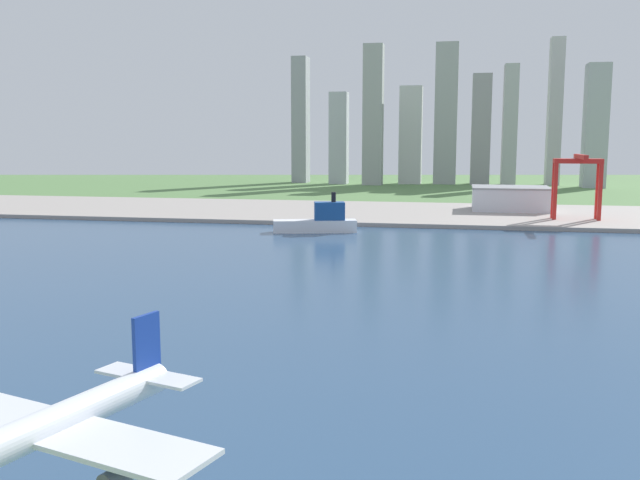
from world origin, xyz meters
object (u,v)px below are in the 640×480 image
airplane_landing (39,431)px  port_crane_red (578,172)px  ferry_boat (319,221)px  warehouse_main (510,198)px

airplane_landing → port_crane_red: (107.49, 387.31, 7.31)m
ferry_boat → airplane_landing: bearing=-83.5°
ferry_boat → port_crane_red: bearing=25.8°
port_crane_red → ferry_boat: bearing=-154.2°
warehouse_main → ferry_boat: bearing=-132.1°
airplane_landing → ferry_boat: 320.29m
port_crane_red → warehouse_main: port_crane_red is taller
airplane_landing → ferry_boat: airplane_landing is taller
airplane_landing → warehouse_main: size_ratio=0.73×
airplane_landing → ferry_boat: size_ratio=0.81×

